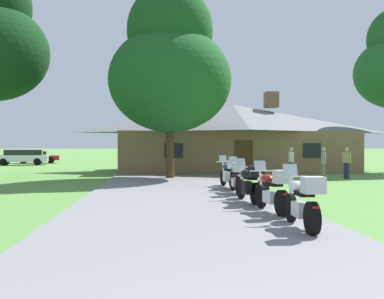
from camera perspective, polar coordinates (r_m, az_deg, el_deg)
ground_plane at (r=22.18m, az=-2.57°, el=-4.08°), size 500.00×500.00×0.00m
asphalt_driveway at (r=20.18m, az=-2.38°, el=-4.45°), size 6.40×80.00×0.06m
motorcycle_white_nearest_to_camera at (r=9.26m, az=14.30°, el=-6.66°), size 0.66×2.08×1.30m
motorcycle_red_second_in_row at (r=11.34m, az=10.54°, el=-5.33°), size 0.73×2.08×1.30m
motorcycle_black_third_in_row at (r=13.28m, az=7.66°, el=-4.52°), size 0.86×2.08×1.30m
motorcycle_green_fourth_in_row at (r=15.83m, az=5.82°, el=-3.67°), size 0.66×2.08×1.30m
motorcycle_blue_farthest_in_row at (r=17.85m, az=4.94°, el=-3.24°), size 0.88×2.08×1.30m
stone_lodge at (r=30.69m, az=5.35°, el=1.67°), size 16.19×8.36×5.56m
bystander_tan_shirt_near_lodge at (r=24.55m, az=19.57°, el=-1.45°), size 0.36×0.50×1.69m
bystander_white_shirt_beside_signpost at (r=24.95m, az=12.84°, el=-1.40°), size 0.23×0.55×1.69m
bystander_gray_shirt_by_tree at (r=23.37m, az=16.82°, el=-1.54°), size 0.35×0.51×1.69m
tree_by_lodge_front at (r=23.73m, az=-2.89°, el=10.91°), size 6.56×6.56×10.36m
parked_white_suv_far_left at (r=42.72m, az=-21.32°, el=-0.87°), size 4.86×2.65×1.40m
parked_red_sedan_far_left at (r=46.59m, az=-19.58°, el=-0.92°), size 4.49×2.69×1.20m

